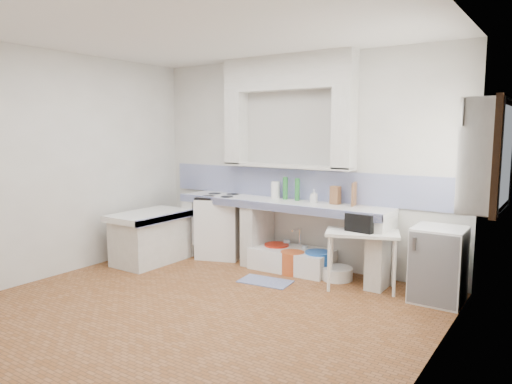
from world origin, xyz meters
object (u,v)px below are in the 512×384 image
Objects in this scene: side_table at (362,260)px; fridge at (439,265)px; stove at (221,227)px; sink at (292,260)px.

fridge is (0.82, 0.09, 0.06)m from side_table.
stove is 1.23m from sink.
sink is (1.19, 0.00, -0.30)m from stove.
side_table is 0.83m from fridge.
fridge is at bearing -13.93° from side_table.
stove reaches higher than side_table.
sink is at bearing 175.61° from fridge.
fridge reaches higher than sink.
stove is at bearing 177.20° from fridge.
sink is 1.09m from side_table.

